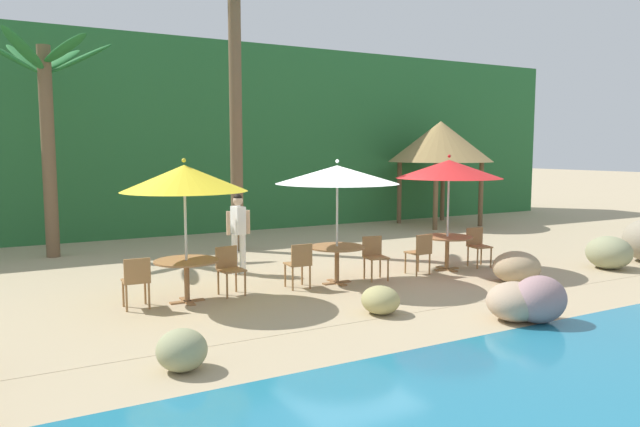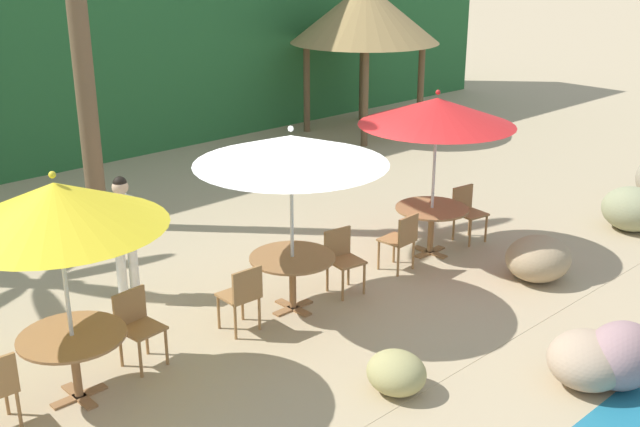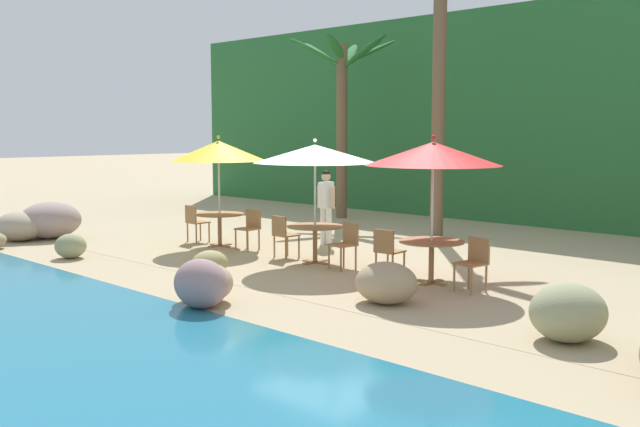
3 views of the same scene
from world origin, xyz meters
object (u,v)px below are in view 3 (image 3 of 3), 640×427
object	(u,v)px
dining_table_yellow	(220,219)
chair_red_inland	(387,249)
chair_white_inland	(283,233)
chair_red_seaward	(474,260)
dining_table_red	(432,248)
umbrella_yellow	(219,151)
chair_yellow_inland	(195,221)
palm_tree_second	(439,45)
umbrella_white	(315,154)
waiter_in_white	(326,202)
chair_white_seaward	(346,242)
dining_table_white	(315,232)
chair_yellow_seaward	(250,226)
palm_tree_nearest	(342,96)
umbrella_red	(433,154)

from	to	relation	value
dining_table_yellow	chair_red_inland	world-z (taller)	chair_red_inland
chair_white_inland	chair_red_seaward	bearing A→B (deg)	0.22
dining_table_red	chair_red_inland	xyz separation A→B (m)	(-0.84, -0.14, -0.10)
umbrella_yellow	chair_red_seaward	bearing A→B (deg)	-0.28
dining_table_yellow	chair_red_inland	distance (m)	4.94
chair_yellow_inland	palm_tree_second	size ratio (longest dim) A/B	0.12
chair_white_inland	dining_table_yellow	bearing A→B (deg)	178.68
umbrella_white	waiter_in_white	xyz separation A→B (m)	(-1.37, 1.75, -1.15)
waiter_in_white	chair_white_seaward	bearing A→B (deg)	-38.77
dining_table_white	chair_red_inland	distance (m)	1.95
chair_yellow_seaward	dining_table_red	size ratio (longest dim) A/B	0.79
waiter_in_white	chair_white_inland	bearing A→B (deg)	-73.93
dining_table_white	chair_red_seaward	distance (m)	3.64
chair_yellow_inland	dining_table_white	xyz separation A→B (m)	(3.85, 0.06, 0.10)
palm_tree_nearest	palm_tree_second	world-z (taller)	palm_tree_second
umbrella_yellow	chair_yellow_seaward	xyz separation A→B (m)	(0.83, 0.18, -1.63)
chair_red_seaward	chair_white_inland	bearing A→B (deg)	-179.78
chair_yellow_seaward	chair_red_seaward	distance (m)	5.80
palm_tree_second	waiter_in_white	world-z (taller)	palm_tree_second
chair_white_inland	palm_tree_second	size ratio (longest dim) A/B	0.12
chair_yellow_inland	chair_white_seaward	distance (m)	4.70
chair_yellow_inland	chair_white_seaward	xyz separation A→B (m)	(4.70, 0.03, 0.00)
umbrella_yellow	umbrella_white	bearing A→B (deg)	0.17
chair_white_seaward	waiter_in_white	world-z (taller)	waiter_in_white
dining_table_yellow	waiter_in_white	world-z (taller)	waiter_in_white
chair_yellow_inland	palm_tree_second	world-z (taller)	palm_tree_second
dining_table_yellow	chair_red_seaward	bearing A→B (deg)	-0.28
umbrella_yellow	chair_red_seaward	xyz separation A→B (m)	(6.63, -0.03, -1.63)
chair_yellow_seaward	palm_tree_second	size ratio (longest dim) A/B	0.12
palm_tree_nearest	waiter_in_white	xyz separation A→B (m)	(3.27, -4.11, -2.61)
umbrella_red	palm_tree_second	world-z (taller)	palm_tree_second
dining_table_red	waiter_in_white	size ratio (longest dim) A/B	0.65
dining_table_yellow	dining_table_white	size ratio (longest dim) A/B	1.00
chair_white_inland	palm_tree_nearest	size ratio (longest dim) A/B	0.16
umbrella_yellow	umbrella_red	world-z (taller)	umbrella_red
umbrella_white	palm_tree_nearest	size ratio (longest dim) A/B	0.46
umbrella_yellow	dining_table_yellow	bearing A→B (deg)	0.00
chair_yellow_seaward	chair_white_inland	bearing A→B (deg)	-10.11
dining_table_white	chair_white_seaward	bearing A→B (deg)	-2.50
palm_tree_nearest	umbrella_yellow	bearing A→B (deg)	-74.33
umbrella_white	waiter_in_white	bearing A→B (deg)	128.10
umbrella_red	dining_table_white	bearing A→B (deg)	179.67
umbrella_red	chair_red_inland	bearing A→B (deg)	-170.45
chair_red_inland	palm_tree_nearest	world-z (taller)	palm_tree_nearest
waiter_in_white	umbrella_yellow	bearing A→B (deg)	-132.60
umbrella_yellow	chair_white_seaward	size ratio (longest dim) A/B	2.85
umbrella_yellow	umbrella_red	size ratio (longest dim) A/B	0.98
dining_table_yellow	chair_red_seaward	world-z (taller)	chair_red_seaward
chair_yellow_seaward	chair_yellow_inland	xyz separation A→B (m)	(-1.69, -0.24, 0.00)
chair_yellow_seaward	waiter_in_white	xyz separation A→B (m)	(0.79, 1.58, 0.47)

